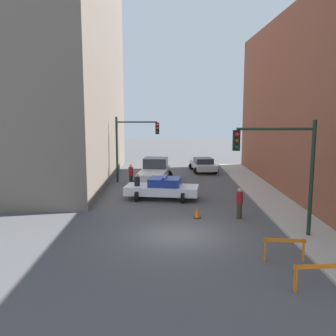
% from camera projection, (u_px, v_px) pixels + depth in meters
% --- Properties ---
extents(ground_plane, '(120.00, 120.00, 0.00)m').
position_uv_depth(ground_plane, '(179.00, 235.00, 17.31)').
color(ground_plane, '#4C4C4F').
extents(sidewalk_right, '(2.40, 44.00, 0.12)m').
position_uv_depth(sidewalk_right, '(312.00, 233.00, 17.36)').
color(sidewalk_right, '#B2ADA3').
rests_on(sidewalk_right, ground_plane).
extents(building_corner_left, '(14.00, 20.00, 19.16)m').
position_uv_depth(building_corner_left, '(21.00, 61.00, 29.55)').
color(building_corner_left, '#6B6056').
rests_on(building_corner_left, ground_plane).
extents(traffic_light_near, '(3.64, 0.35, 5.20)m').
position_uv_depth(traffic_light_near, '(286.00, 161.00, 16.48)').
color(traffic_light_near, black).
rests_on(traffic_light_near, sidewalk_right).
extents(traffic_light_far, '(3.44, 0.35, 5.20)m').
position_uv_depth(traffic_light_far, '(131.00, 140.00, 29.45)').
color(traffic_light_far, black).
rests_on(traffic_light_far, ground_plane).
extents(police_car, '(4.92, 2.80, 1.52)m').
position_uv_depth(police_car, '(163.00, 188.00, 24.20)').
color(police_car, white).
rests_on(police_car, ground_plane).
extents(white_truck, '(3.01, 5.58, 1.90)m').
position_uv_depth(white_truck, '(154.00, 172.00, 29.56)').
color(white_truck, silver).
rests_on(white_truck, ground_plane).
extents(parked_car_near, '(2.55, 4.46, 1.31)m').
position_uv_depth(parked_car_near, '(203.00, 165.00, 34.98)').
color(parked_car_near, silver).
rests_on(parked_car_near, ground_plane).
extents(pedestrian_crossing, '(0.49, 0.49, 1.66)m').
position_uv_depth(pedestrian_crossing, '(137.00, 186.00, 24.23)').
color(pedestrian_crossing, '#382D23').
rests_on(pedestrian_crossing, ground_plane).
extents(pedestrian_corner, '(0.36, 0.36, 1.66)m').
position_uv_depth(pedestrian_corner, '(131.00, 175.00, 28.40)').
color(pedestrian_corner, black).
rests_on(pedestrian_corner, ground_plane).
extents(pedestrian_sidewalk, '(0.47, 0.47, 1.66)m').
position_uv_depth(pedestrian_sidewalk, '(239.00, 203.00, 19.84)').
color(pedestrian_sidewalk, '#382D23').
rests_on(pedestrian_sidewalk, ground_plane).
extents(barrier_front, '(1.60, 0.26, 0.90)m').
position_uv_depth(barrier_front, '(318.00, 273.00, 11.88)').
color(barrier_front, orange).
rests_on(barrier_front, ground_plane).
extents(barrier_mid, '(1.60, 0.29, 0.90)m').
position_uv_depth(barrier_mid, '(284.00, 246.00, 14.25)').
color(barrier_mid, orange).
rests_on(barrier_mid, ground_plane).
extents(traffic_cone, '(0.36, 0.36, 0.66)m').
position_uv_depth(traffic_cone, '(197.00, 212.00, 20.01)').
color(traffic_cone, black).
rests_on(traffic_cone, ground_plane).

